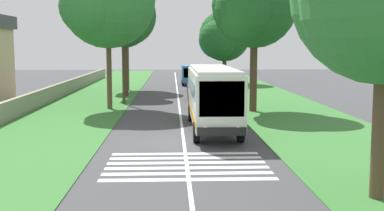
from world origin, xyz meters
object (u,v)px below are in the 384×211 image
at_px(roadside_tree_right_1, 252,8).
at_px(roadside_tree_left_0, 125,18).
at_px(trailing_car_1, 196,86).
at_px(trailing_minibus_0, 190,73).
at_px(roadside_tree_left_2, 106,3).
at_px(roadside_tree_left_1, 124,26).
at_px(coach_bus, 212,94).
at_px(roadside_tree_right_0, 223,37).
at_px(trailing_car_0, 198,93).
at_px(utility_pole, 123,59).

bearing_deg(roadside_tree_right_1, roadside_tree_left_0, 30.90).
height_order(trailing_car_1, trailing_minibus_0, trailing_minibus_0).
xyz_separation_m(trailing_minibus_0, roadside_tree_left_2, (-24.66, 7.46, 6.76)).
height_order(trailing_car_1, roadside_tree_left_1, roadside_tree_left_1).
bearing_deg(coach_bus, trailing_minibus_0, 0.11).
relative_size(trailing_car_1, roadside_tree_left_0, 0.37).
bearing_deg(roadside_tree_right_1, roadside_tree_left_1, 42.14).
distance_m(trailing_minibus_0, roadside_tree_right_1, 27.57).
bearing_deg(roadside_tree_right_0, roadside_tree_left_2, 155.57).
height_order(trailing_car_0, roadside_tree_left_1, roadside_tree_left_1).
distance_m(coach_bus, utility_pole, 14.82).
bearing_deg(roadside_tree_left_1, roadside_tree_right_0, -35.10).
bearing_deg(trailing_minibus_0, roadside_tree_left_0, 136.46).
xyz_separation_m(coach_bus, roadside_tree_left_2, (10.20, 7.53, 6.16)).
height_order(roadside_tree_left_0, roadside_tree_right_1, roadside_tree_left_0).
relative_size(roadside_tree_left_0, roadside_tree_left_1, 1.24).
height_order(roadside_tree_right_1, utility_pole, roadside_tree_right_1).
height_order(coach_bus, roadside_tree_right_0, roadside_tree_right_0).
relative_size(roadside_tree_right_1, utility_pole, 1.49).
xyz_separation_m(trailing_car_1, roadside_tree_left_2, (-14.10, 7.70, 7.64)).
relative_size(trailing_car_0, trailing_minibus_0, 0.72).
distance_m(coach_bus, trailing_minibus_0, 34.86).
bearing_deg(utility_pole, roadside_tree_right_0, -25.13).
bearing_deg(trailing_car_0, roadside_tree_left_0, 35.76).
bearing_deg(roadside_tree_right_1, trailing_car_0, 23.89).
bearing_deg(coach_bus, roadside_tree_left_1, 19.42).
height_order(trailing_minibus_0, roadside_tree_left_1, roadside_tree_left_1).
bearing_deg(trailing_car_1, roadside_tree_left_1, 120.17).
height_order(roadside_tree_left_0, roadside_tree_left_1, roadside_tree_left_0).
bearing_deg(coach_bus, utility_pole, 26.30).
bearing_deg(trailing_car_1, utility_pole, 148.96).
xyz_separation_m(roadside_tree_left_1, roadside_tree_right_1, (-11.82, -10.69, 0.89)).
bearing_deg(roadside_tree_left_1, trailing_minibus_0, -25.40).
bearing_deg(roadside_tree_left_2, trailing_car_1, -28.63).
bearing_deg(coach_bus, roadside_tree_right_1, -23.60).
bearing_deg(roadside_tree_right_0, roadside_tree_left_0, 128.22).
distance_m(roadside_tree_right_0, utility_pole, 25.68).
distance_m(roadside_tree_right_0, roadside_tree_right_1, 28.14).
xyz_separation_m(trailing_car_0, trailing_minibus_0, (18.40, 0.05, 0.88)).
relative_size(trailing_minibus_0, roadside_tree_right_1, 0.54).
relative_size(trailing_car_0, roadside_tree_left_0, 0.37).
bearing_deg(trailing_minibus_0, roadside_tree_right_0, -71.38).
relative_size(trailing_car_1, roadside_tree_right_1, 0.38).
xyz_separation_m(roadside_tree_left_2, utility_pole, (2.99, -1.01, -4.38)).
bearing_deg(roadside_tree_left_0, roadside_tree_left_2, -179.83).
height_order(roadside_tree_left_2, roadside_tree_right_0, roadside_tree_left_2).
bearing_deg(trailing_car_0, utility_pole, 116.75).
relative_size(roadside_tree_left_1, roadside_tree_right_0, 0.96).
distance_m(coach_bus, trailing_car_0, 16.53).
relative_size(roadside_tree_left_1, roadside_tree_right_1, 0.83).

